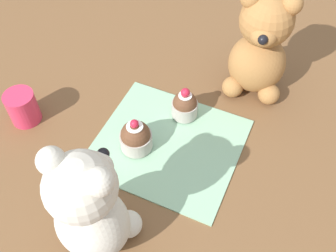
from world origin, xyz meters
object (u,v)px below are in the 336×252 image
at_px(cupcake_near_tan_bear, 185,105).
at_px(cupcake_near_cream_bear, 136,137).
at_px(teddy_bear_cream, 90,208).
at_px(teddy_bear_tan, 260,48).
at_px(juice_glass, 23,107).

bearing_deg(cupcake_near_tan_bear, cupcake_near_cream_bear, 64.53).
xyz_separation_m(teddy_bear_cream, teddy_bear_tan, (-0.12, -0.41, 0.00)).
bearing_deg(juice_glass, teddy_bear_tan, -145.00).
height_order(teddy_bear_tan, juice_glass, teddy_bear_tan).
relative_size(teddy_bear_cream, cupcake_near_cream_bear, 3.09).
height_order(teddy_bear_cream, juice_glass, teddy_bear_cream).
bearing_deg(cupcake_near_cream_bear, juice_glass, 6.55).
bearing_deg(teddy_bear_cream, cupcake_near_cream_bear, -80.90).
bearing_deg(teddy_bear_cream, cupcake_near_tan_bear, -94.11).
distance_m(teddy_bear_cream, juice_glass, 0.30).
bearing_deg(juice_glass, cupcake_near_tan_bear, -154.53).
relative_size(teddy_bear_cream, teddy_bear_tan, 0.99).
distance_m(teddy_bear_cream, teddy_bear_tan, 0.43).
relative_size(cupcake_near_cream_bear, juice_glass, 1.09).
height_order(teddy_bear_cream, teddy_bear_tan, teddy_bear_tan).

